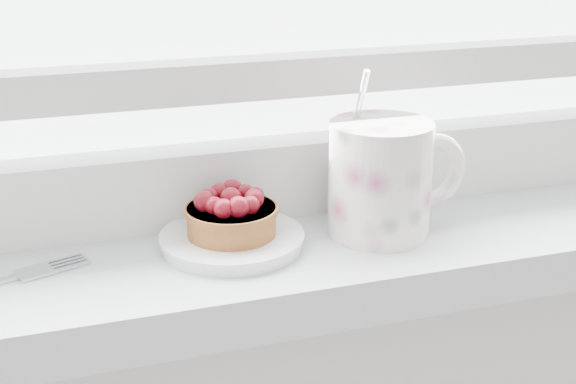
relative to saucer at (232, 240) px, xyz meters
name	(u,v)px	position (x,y,z in m)	size (l,w,h in m)	color
saucer	(232,240)	(0.00, 0.00, 0.00)	(0.12, 0.12, 0.01)	white
raspberry_tart	(231,214)	(0.00, 0.00, 0.02)	(0.08, 0.08, 0.04)	brown
floral_mug	(383,176)	(0.13, -0.01, 0.05)	(0.13, 0.09, 0.15)	white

